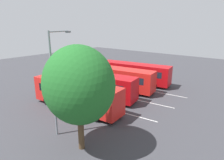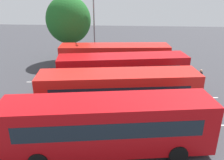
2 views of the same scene
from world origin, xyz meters
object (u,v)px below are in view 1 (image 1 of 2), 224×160
at_px(bus_far_left, 135,72).
at_px(street_lamp, 55,78).
at_px(bus_center_left, 116,78).
at_px(pedestrian, 57,81).
at_px(bus_far_right, 76,94).
at_px(depot_tree, 79,85).
at_px(bus_center_right, 94,84).

xyz_separation_m(bus_far_left, street_lamp, (-3.11, 16.56, 3.18)).
bearing_deg(bus_far_left, bus_center_left, 76.45).
bearing_deg(pedestrian, bus_far_right, -43.50).
xyz_separation_m(bus_far_left, bus_far_right, (-0.45, 12.33, 0.00)).
bearing_deg(street_lamp, bus_far_left, -5.36).
relative_size(bus_center_left, street_lamp, 1.32).
distance_m(bus_far_left, depot_tree, 18.18).
height_order(bus_center_left, pedestrian, bus_center_left).
distance_m(bus_center_right, pedestrian, 6.95).
xyz_separation_m(bus_far_left, pedestrian, (7.38, 9.24, -0.67)).
relative_size(bus_center_left, bus_far_right, 1.00).
height_order(street_lamp, depot_tree, street_lamp).
bearing_deg(bus_center_right, bus_far_left, -103.20).
bearing_deg(bus_far_right, depot_tree, 137.06).
height_order(bus_center_left, depot_tree, depot_tree).
bearing_deg(bus_center_left, bus_center_right, 79.94).
relative_size(street_lamp, depot_tree, 1.10).
bearing_deg(pedestrian, bus_far_left, 29.41).
xyz_separation_m(bus_center_right, depot_tree, (-6.71, 8.29, 3.23)).
bearing_deg(bus_far_right, bus_center_left, -89.44).
xyz_separation_m(pedestrian, depot_tree, (-13.58, 7.54, 3.90)).
height_order(bus_center_right, depot_tree, depot_tree).
relative_size(bus_center_right, pedestrian, 6.34).
distance_m(pedestrian, depot_tree, 16.02).
distance_m(bus_far_right, street_lamp, 5.92).
distance_m(bus_center_left, depot_tree, 14.52).
height_order(bus_center_left, street_lamp, street_lamp).
relative_size(pedestrian, depot_tree, 0.23).
relative_size(bus_center_right, depot_tree, 1.46).
distance_m(bus_far_left, bus_center_left, 4.26).
distance_m(bus_center_right, depot_tree, 11.15).
relative_size(bus_far_left, depot_tree, 1.46).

